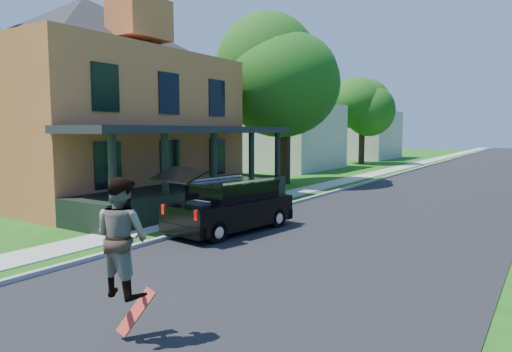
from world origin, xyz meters
The scene contains 13 objects.
ground centered at (0.00, 0.00, 0.00)m, with size 140.00×140.00×0.00m, color #1A5711.
street centered at (0.00, 20.00, 0.00)m, with size 8.00×120.00×0.02m, color black.
curb centered at (-4.05, 20.00, 0.00)m, with size 0.15×120.00×0.12m, color #9B9B96.
sidewalk centered at (-5.60, 20.00, 0.00)m, with size 1.30×120.00×0.03m, color #989990.
front_walk centered at (-9.50, 6.00, 0.00)m, with size 6.50×1.20×0.03m, color #989990.
main_house centered at (-12.80, 5.99, 4.92)m, with size 15.56×15.56×10.10m.
neighbor_house_mid centered at (-13.50, 24.00, 4.19)m, with size 12.78×12.78×8.30m.
neighbor_house_far centered at (-13.50, 40.00, 4.19)m, with size 12.78×12.78×8.30m.
black_suv centered at (-3.20, 3.51, 0.76)m, with size 2.13×4.44×1.99m.
skateboarder centered at (-0.24, -3.00, 1.52)m, with size 0.81×0.63×1.65m.
skateboard centered at (-0.21, -2.81, 0.37)m, with size 0.37×0.46×0.62m.
tree_left_mid centered at (-7.99, 15.14, 6.52)m, with size 8.19×8.35×10.09m.
tree_left_far centered at (-9.88, 32.28, 5.39)m, with size 6.16×5.89×8.06m.
Camera 1 is at (4.69, -7.13, 2.97)m, focal length 32.00 mm.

